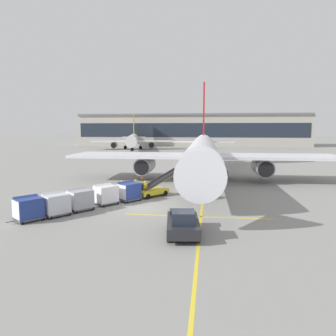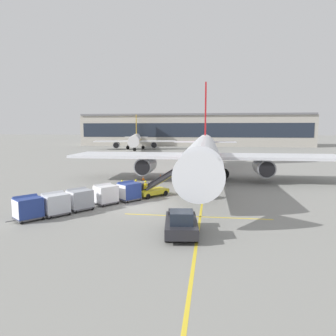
# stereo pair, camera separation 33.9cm
# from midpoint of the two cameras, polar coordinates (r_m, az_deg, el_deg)

# --- Properties ---
(ground_plane) EXTENTS (600.00, 600.00, 0.00)m
(ground_plane) POSITION_cam_midpoint_polar(r_m,az_deg,el_deg) (28.96, -5.10, -7.10)
(ground_plane) COLOR gray
(parked_airplane) EXTENTS (36.10, 46.11, 15.55)m
(parked_airplane) POSITION_cam_midpoint_polar(r_m,az_deg,el_deg) (43.62, 6.02, 2.78)
(parked_airplane) COLOR silver
(parked_airplane) RESTS_ON ground
(belt_loader) EXTENTS (4.45, 4.97, 2.67)m
(belt_loader) POSITION_cam_midpoint_polar(r_m,az_deg,el_deg) (33.61, -2.83, -3.65)
(belt_loader) COLOR gold
(belt_loader) RESTS_ON ground
(baggage_cart_lead) EXTENTS (2.49, 2.64, 1.91)m
(baggage_cart_lead) POSITION_cam_midpoint_polar(r_m,az_deg,el_deg) (31.54, -7.35, -4.09)
(baggage_cart_lead) COLOR #515156
(baggage_cart_lead) RESTS_ON ground
(baggage_cart_second) EXTENTS (2.49, 2.64, 1.91)m
(baggage_cart_second) POSITION_cam_midpoint_polar(r_m,az_deg,el_deg) (30.39, -11.43, -4.60)
(baggage_cart_second) COLOR #515156
(baggage_cart_second) RESTS_ON ground
(baggage_cart_third) EXTENTS (2.49, 2.64, 1.91)m
(baggage_cart_third) POSITION_cam_midpoint_polar(r_m,az_deg,el_deg) (28.79, -15.85, -5.39)
(baggage_cart_third) COLOR #515156
(baggage_cart_third) RESTS_ON ground
(baggage_cart_fourth) EXTENTS (2.49, 2.64, 1.91)m
(baggage_cart_fourth) POSITION_cam_midpoint_polar(r_m,az_deg,el_deg) (27.67, -19.82, -6.06)
(baggage_cart_fourth) COLOR #515156
(baggage_cart_fourth) RESTS_ON ground
(baggage_cart_fifth) EXTENTS (2.49, 2.64, 1.91)m
(baggage_cart_fifth) POSITION_cam_midpoint_polar(r_m,az_deg,el_deg) (27.05, -24.10, -6.56)
(baggage_cart_fifth) COLOR #515156
(baggage_cart_fifth) RESTS_ON ground
(pushback_tug) EXTENTS (2.60, 4.61, 1.83)m
(pushback_tug) POSITION_cam_midpoint_polar(r_m,az_deg,el_deg) (21.54, 2.23, -9.85)
(pushback_tug) COLOR #232328
(pushback_tug) RESTS_ON ground
(ground_crew_by_loader) EXTENTS (0.32, 0.56, 1.74)m
(ground_crew_by_loader) POSITION_cam_midpoint_polar(r_m,az_deg,el_deg) (33.47, -8.54, -3.46)
(ground_crew_by_loader) COLOR #333847
(ground_crew_by_loader) RESTS_ON ground
(ground_crew_by_carts) EXTENTS (0.38, 0.53, 1.74)m
(ground_crew_by_carts) POSITION_cam_midpoint_polar(r_m,az_deg,el_deg) (33.88, -6.08, -3.29)
(ground_crew_by_carts) COLOR black
(ground_crew_by_carts) RESTS_ON ground
(ground_crew_marshaller) EXTENTS (0.37, 0.53, 1.74)m
(ground_crew_marshaller) POSITION_cam_midpoint_polar(r_m,az_deg,el_deg) (32.98, -4.36, -3.55)
(ground_crew_marshaller) COLOR black
(ground_crew_marshaller) RESTS_ON ground
(safety_cone_engine_keepout) EXTENTS (0.70, 0.70, 0.78)m
(safety_cone_engine_keepout) POSITION_cam_midpoint_polar(r_m,az_deg,el_deg) (43.76, -1.76, -1.68)
(safety_cone_engine_keepout) COLOR black
(safety_cone_engine_keepout) RESTS_ON ground
(safety_cone_wingtip) EXTENTS (0.59, 0.59, 0.67)m
(safety_cone_wingtip) POSITION_cam_midpoint_polar(r_m,az_deg,el_deg) (43.58, -4.83, -1.82)
(safety_cone_wingtip) COLOR black
(safety_cone_wingtip) RESTS_ON ground
(apron_guidance_line_lead_in) EXTENTS (0.20, 110.00, 0.01)m
(apron_guidance_line_lead_in) POSITION_cam_midpoint_polar(r_m,az_deg,el_deg) (43.22, 6.30, -2.34)
(apron_guidance_line_lead_in) COLOR yellow
(apron_guidance_line_lead_in) RESTS_ON ground
(apron_guidance_line_stop_bar) EXTENTS (12.00, 0.20, 0.01)m
(apron_guidance_line_stop_bar) POSITION_cam_midpoint_polar(r_m,az_deg,el_deg) (26.15, 4.97, -8.66)
(apron_guidance_line_stop_bar) COLOR yellow
(apron_guidance_line_stop_bar) RESTS_ON ground
(terminal_building) EXTENTS (91.10, 21.61, 12.67)m
(terminal_building) POSITION_cam_midpoint_polar(r_m,az_deg,el_deg) (133.62, 4.27, 6.82)
(terminal_building) COLOR #A8A399
(terminal_building) RESTS_ON ground
(distant_airplane) EXTENTS (27.62, 35.83, 12.03)m
(distant_airplane) POSITION_cam_midpoint_polar(r_m,az_deg,el_deg) (107.50, -6.42, 5.03)
(distant_airplane) COLOR white
(distant_airplane) RESTS_ON ground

